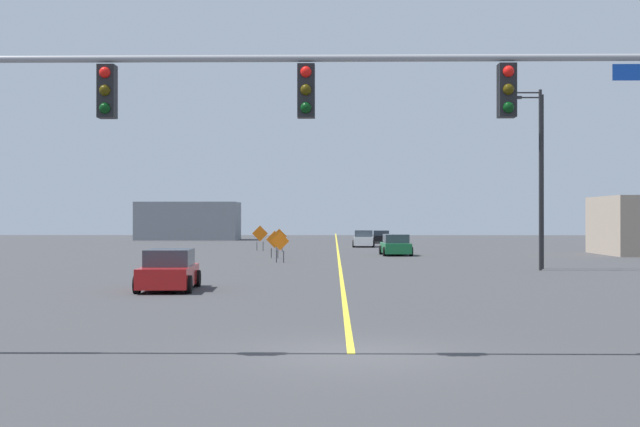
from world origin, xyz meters
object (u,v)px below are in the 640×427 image
Objects in this scene: street_lamp_mid_right at (540,174)px; car_red_far at (169,271)px; construction_sign_median_far at (260,235)px; construction_sign_right_shoulder at (279,237)px; street_lamp_near_right at (538,172)px; car_black_near at (381,237)px; car_green_approaching at (396,246)px; car_white_distant at (364,239)px; construction_sign_left_shoulder at (275,241)px; traffic_signal_assembly at (210,107)px; construction_sign_left_lane at (280,243)px.

car_red_far is at bearing -142.89° from street_lamp_mid_right.
street_lamp_mid_right is 28.72m from construction_sign_median_far.
construction_sign_right_shoulder is at bearing 125.39° from street_lamp_mid_right.
car_red_far is (-1.89, -33.66, -0.41)m from construction_sign_right_shoulder.
street_lamp_near_right is 2.17× the size of car_black_near.
car_red_far is at bearing -110.52° from car_green_approaching.
car_green_approaching is (-5.95, 16.33, -4.28)m from street_lamp_near_right.
car_green_approaching is 16.59m from car_white_distant.
car_green_approaching is (8.19, 4.04, -0.43)m from construction_sign_left_shoulder.
construction_sign_median_far is 0.48× the size of car_black_near.
street_lamp_mid_right is 18.70m from construction_sign_left_shoulder.
construction_sign_median_far is 0.50× the size of car_green_approaching.
street_lamp_near_right is (-0.41, -1.17, 0.06)m from street_lamp_mid_right.
street_lamp_mid_right is (13.14, 27.10, 0.05)m from traffic_signal_assembly.
construction_sign_median_far is at bearing 98.86° from construction_sign_left_lane.
car_black_near is at bearing 74.69° from construction_sign_left_shoulder.
street_lamp_near_right is 2.28× the size of car_green_approaching.
construction_sign_left_shoulder is 23.92m from car_red_far.
construction_sign_left_shoulder is (-14.55, 11.11, -3.79)m from street_lamp_mid_right.
car_green_approaching is (6.78, 42.25, -4.17)m from traffic_signal_assembly.
car_green_approaching is (8.53, -5.81, -0.42)m from construction_sign_right_shoulder.
construction_sign_right_shoulder is (-14.48, 22.14, -3.87)m from street_lamp_near_right.
traffic_signal_assembly is 59.13m from car_white_distant.
construction_sign_right_shoulder is 0.89× the size of construction_sign_median_far.
traffic_signal_assembly is at bearing -95.97° from car_black_near.
traffic_signal_assembly is 30.12m from street_lamp_mid_right.
street_lamp_near_right is 17.90m from car_green_approaching.
street_lamp_near_right is 26.73m from construction_sign_right_shoulder.
traffic_signal_assembly reaches higher than construction_sign_left_shoulder.
car_red_far is at bearing -90.35° from construction_sign_median_far.
car_green_approaching is at bearing 110.02° from street_lamp_near_right.
construction_sign_left_lane reaches higher than construction_sign_left_shoulder.
car_red_far is (-2.23, -23.81, -0.42)m from construction_sign_left_shoulder.
car_green_approaching is 0.96× the size of car_white_distant.
construction_sign_left_lane is 0.46× the size of car_green_approaching.
traffic_signal_assembly is at bearing -88.75° from construction_sign_left_lane.
car_red_far reaches higher than car_black_near.
construction_sign_right_shoulder is 33.72m from car_red_far.
construction_sign_left_shoulder is 0.89× the size of construction_sign_median_far.
traffic_signal_assembly reaches higher than car_black_near.
construction_sign_left_shoulder is at bearing 84.65° from car_red_far.
construction_sign_median_far is at bearing 125.55° from street_lamp_mid_right.
construction_sign_left_shoulder reaches higher than construction_sign_right_shoulder.
street_lamp_near_right is 2.17× the size of car_red_far.
construction_sign_right_shoulder is at bearing -122.82° from car_white_distant.
street_lamp_near_right is at bearing -27.45° from construction_sign_left_lane.
traffic_signal_assembly reaches higher than construction_sign_left_lane.
construction_sign_left_shoulder is at bearing -153.74° from car_green_approaching.
construction_sign_left_shoulder is 9.15m from car_green_approaching.
construction_sign_median_far is 22.61m from car_black_near.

